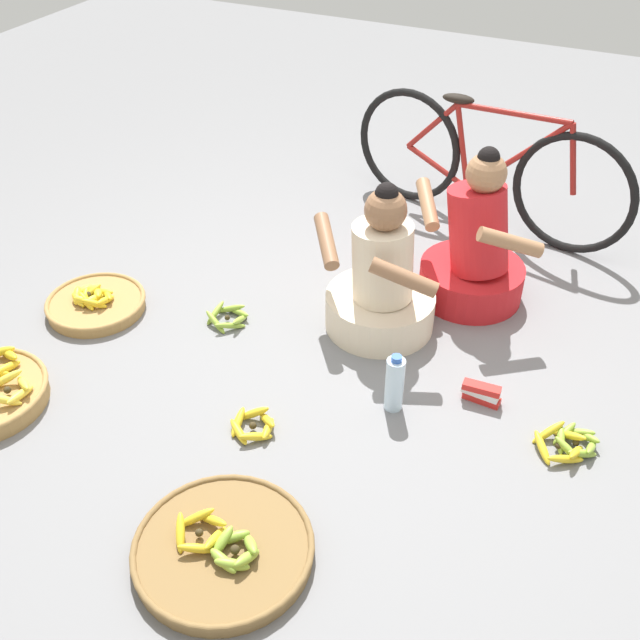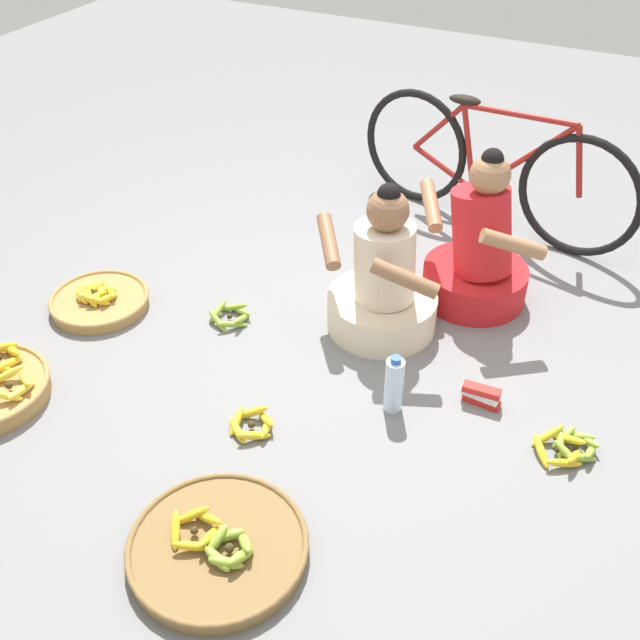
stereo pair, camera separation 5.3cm
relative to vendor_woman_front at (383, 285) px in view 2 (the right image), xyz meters
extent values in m
plane|color=slate|center=(-0.08, -0.30, -0.24)|extent=(10.00, 10.00, 0.00)
cylinder|color=beige|center=(0.00, 0.00, -0.15)|extent=(0.52, 0.52, 0.18)
cylinder|color=beige|center=(0.00, 0.00, 0.12)|extent=(0.36, 0.34, 0.38)
sphere|color=#8C6042|center=(0.00, 0.00, 0.39)|extent=(0.19, 0.19, 0.19)
sphere|color=black|center=(0.00, 0.00, 0.47)|extent=(0.10, 0.10, 0.10)
cylinder|color=#8C6042|center=(-0.26, -0.05, 0.20)|extent=(0.23, 0.29, 0.16)
cylinder|color=#8C6042|center=(0.16, -0.18, 0.20)|extent=(0.31, 0.12, 0.16)
cylinder|color=red|center=(0.33, 0.43, -0.15)|extent=(0.52, 0.52, 0.18)
cylinder|color=red|center=(0.33, 0.43, 0.15)|extent=(0.44, 0.40, 0.46)
sphere|color=#9E704C|center=(0.33, 0.43, 0.44)|extent=(0.19, 0.19, 0.19)
sphere|color=black|center=(0.33, 0.43, 0.52)|extent=(0.10, 0.10, 0.10)
cylinder|color=#9E704C|center=(0.07, 0.42, 0.23)|extent=(0.21, 0.30, 0.16)
cylinder|color=#9E704C|center=(0.52, 0.24, 0.23)|extent=(0.31, 0.19, 0.16)
torus|color=black|center=(-0.33, 1.29, 0.10)|extent=(0.68, 0.18, 0.68)
torus|color=black|center=(0.67, 1.08, 0.10)|extent=(0.68, 0.18, 0.68)
cylinder|color=maroon|center=(0.33, 1.15, 0.21)|extent=(0.55, 0.14, 0.55)
cylinder|color=maroon|center=(0.01, 1.22, 0.19)|extent=(0.15, 0.06, 0.49)
cylinder|color=maroon|center=(0.27, 1.16, 0.45)|extent=(0.65, 0.16, 0.08)
cylinder|color=maroon|center=(-0.13, 1.25, 0.02)|extent=(0.42, 0.12, 0.18)
cylinder|color=maroon|center=(-0.19, 1.26, 0.26)|extent=(0.31, 0.09, 0.35)
cylinder|color=maroon|center=(0.63, 1.09, 0.29)|extent=(0.12, 0.05, 0.38)
ellipsoid|color=black|center=(-0.05, 1.23, 0.46)|extent=(0.18, 0.08, 0.05)
ellipsoid|color=yellow|center=(-1.13, -1.19, -0.14)|extent=(0.04, 0.15, 0.06)
ellipsoid|color=yellow|center=(-1.16, -1.13, -0.14)|extent=(0.15, 0.11, 0.08)
ellipsoid|color=yellow|center=(-1.24, -1.14, -0.13)|extent=(0.13, 0.14, 0.08)
ellipsoid|color=yellow|center=(-1.16, -1.25, -0.13)|extent=(0.15, 0.11, 0.09)
sphere|color=#382D19|center=(-1.19, -1.19, -0.14)|extent=(0.03, 0.03, 0.03)
ellipsoid|color=gold|center=(-1.30, -1.09, -0.14)|extent=(0.06, 0.16, 0.06)
ellipsoid|color=gold|center=(-1.34, -1.01, -0.14)|extent=(0.16, 0.09, 0.08)
ellipsoid|color=gold|center=(-1.40, -1.02, -0.14)|extent=(0.15, 0.11, 0.08)
cylinder|color=#A87F47|center=(-1.32, -0.47, -0.21)|extent=(0.48, 0.48, 0.05)
torus|color=#A87F47|center=(-1.32, -0.47, -0.19)|extent=(0.49, 0.49, 0.02)
ellipsoid|color=gold|center=(-1.25, -0.47, -0.16)|extent=(0.04, 0.13, 0.07)
ellipsoid|color=gold|center=(-1.27, -0.43, -0.16)|extent=(0.12, 0.11, 0.06)
ellipsoid|color=gold|center=(-1.31, -0.42, -0.17)|extent=(0.13, 0.05, 0.05)
ellipsoid|color=gold|center=(-1.36, -0.45, -0.16)|extent=(0.08, 0.13, 0.07)
ellipsoid|color=gold|center=(-1.36, -0.50, -0.16)|extent=(0.09, 0.13, 0.07)
ellipsoid|color=gold|center=(-1.32, -0.53, -0.16)|extent=(0.13, 0.08, 0.08)
ellipsoid|color=gold|center=(-1.28, -0.52, -0.16)|extent=(0.13, 0.09, 0.08)
sphere|color=#382D19|center=(-1.30, -0.47, -0.16)|extent=(0.03, 0.03, 0.03)
ellipsoid|color=yellow|center=(-1.31, -0.49, -0.16)|extent=(0.06, 0.12, 0.06)
ellipsoid|color=yellow|center=(-1.32, -0.44, -0.16)|extent=(0.11, 0.11, 0.07)
ellipsoid|color=yellow|center=(-1.38, -0.43, -0.16)|extent=(0.12, 0.09, 0.06)
ellipsoid|color=yellow|center=(-1.40, -0.46, -0.16)|extent=(0.08, 0.12, 0.06)
ellipsoid|color=yellow|center=(-1.40, -0.50, -0.16)|extent=(0.09, 0.12, 0.07)
ellipsoid|color=yellow|center=(-1.38, -0.52, -0.16)|extent=(0.12, 0.08, 0.06)
ellipsoid|color=yellow|center=(-1.33, -0.52, -0.16)|extent=(0.12, 0.09, 0.07)
sphere|color=#382D19|center=(-1.35, -0.48, -0.16)|extent=(0.04, 0.04, 0.04)
cylinder|color=brown|center=(-0.01, -1.44, -0.22)|extent=(0.62, 0.62, 0.05)
torus|color=brown|center=(-0.01, -1.44, -0.19)|extent=(0.63, 0.63, 0.02)
ellipsoid|color=#8CAD38|center=(0.10, -1.47, -0.16)|extent=(0.07, 0.13, 0.08)
ellipsoid|color=#8CAD38|center=(0.09, -1.42, -0.16)|extent=(0.12, 0.12, 0.08)
ellipsoid|color=#8CAD38|center=(0.02, -1.41, -0.17)|extent=(0.12, 0.11, 0.06)
ellipsoid|color=#8CAD38|center=(0.00, -1.45, -0.16)|extent=(0.05, 0.13, 0.08)
ellipsoid|color=#8CAD38|center=(0.04, -1.51, -0.17)|extent=(0.13, 0.07, 0.06)
ellipsoid|color=#8CAD38|center=(0.07, -1.51, -0.17)|extent=(0.13, 0.08, 0.06)
sphere|color=#382D19|center=(0.05, -1.45, -0.16)|extent=(0.03, 0.03, 0.03)
ellipsoid|color=gold|center=(-0.03, -1.44, -0.16)|extent=(0.04, 0.14, 0.08)
ellipsoid|color=gold|center=(-0.08, -1.38, -0.16)|extent=(0.15, 0.06, 0.08)
ellipsoid|color=gold|center=(-0.14, -1.40, -0.16)|extent=(0.13, 0.12, 0.08)
ellipsoid|color=gold|center=(-0.15, -1.48, -0.16)|extent=(0.10, 0.14, 0.09)
ellipsoid|color=gold|center=(-0.07, -1.50, -0.17)|extent=(0.14, 0.10, 0.06)
sphere|color=#382D19|center=(-0.10, -1.44, -0.16)|extent=(0.03, 0.03, 0.03)
ellipsoid|color=gold|center=(-0.14, -0.86, -0.22)|extent=(0.07, 0.15, 0.06)
ellipsoid|color=gold|center=(-0.17, -0.82, -0.21)|extent=(0.14, 0.12, 0.08)
ellipsoid|color=gold|center=(-0.23, -0.82, -0.21)|extent=(0.14, 0.09, 0.09)
ellipsoid|color=gold|center=(-0.27, -0.88, -0.21)|extent=(0.06, 0.15, 0.08)
ellipsoid|color=gold|center=(-0.24, -0.93, -0.22)|extent=(0.14, 0.11, 0.06)
ellipsoid|color=gold|center=(-0.16, -0.92, -0.21)|extent=(0.13, 0.12, 0.07)
sphere|color=#382D19|center=(-0.21, -0.87, -0.21)|extent=(0.03, 0.03, 0.03)
ellipsoid|color=#8CAD38|center=(-0.61, -0.28, -0.21)|extent=(0.04, 0.16, 0.08)
ellipsoid|color=#8CAD38|center=(-0.66, -0.22, -0.22)|extent=(0.16, 0.08, 0.06)
ellipsoid|color=#8CAD38|center=(-0.70, -0.22, -0.21)|extent=(0.16, 0.07, 0.08)
ellipsoid|color=#8CAD38|center=(-0.75, -0.28, -0.21)|extent=(0.04, 0.16, 0.08)
ellipsoid|color=#8CAD38|center=(-0.71, -0.35, -0.21)|extent=(0.15, 0.09, 0.08)
ellipsoid|color=#8CAD38|center=(-0.63, -0.33, -0.21)|extent=(0.13, 0.13, 0.07)
sphere|color=#382D19|center=(-0.68, -0.28, -0.22)|extent=(0.03, 0.03, 0.03)
ellipsoid|color=#8CAD38|center=(1.07, -0.42, -0.21)|extent=(0.05, 0.14, 0.08)
ellipsoid|color=#8CAD38|center=(1.04, -0.36, -0.21)|extent=(0.13, 0.10, 0.07)
ellipsoid|color=#8CAD38|center=(1.01, -0.35, -0.21)|extent=(0.13, 0.03, 0.07)
ellipsoid|color=#8CAD38|center=(0.96, -0.38, -0.21)|extent=(0.09, 0.13, 0.08)
ellipsoid|color=#8CAD38|center=(0.95, -0.42, -0.21)|extent=(0.06, 0.14, 0.07)
ellipsoid|color=#8CAD38|center=(0.98, -0.46, -0.21)|extent=(0.14, 0.08, 0.07)
ellipsoid|color=#8CAD38|center=(1.04, -0.46, -0.21)|extent=(0.13, 0.10, 0.07)
sphere|color=#382D19|center=(1.01, -0.41, -0.21)|extent=(0.03, 0.03, 0.03)
ellipsoid|color=gold|center=(1.02, -0.47, -0.21)|extent=(0.06, 0.16, 0.09)
ellipsoid|color=gold|center=(0.97, -0.39, -0.20)|extent=(0.16, 0.09, 0.10)
ellipsoid|color=gold|center=(0.90, -0.41, -0.21)|extent=(0.13, 0.14, 0.09)
ellipsoid|color=gold|center=(0.89, -0.50, -0.21)|extent=(0.12, 0.15, 0.07)
ellipsoid|color=gold|center=(0.99, -0.52, -0.22)|extent=(0.15, 0.11, 0.06)
sphere|color=#382D19|center=(0.95, -0.46, -0.21)|extent=(0.03, 0.03, 0.03)
cylinder|color=silver|center=(0.26, -0.50, -0.11)|extent=(0.08, 0.08, 0.25)
cylinder|color=#2D59B7|center=(0.26, -0.50, 0.03)|extent=(0.04, 0.04, 0.02)
cube|color=red|center=(0.59, -0.31, -0.23)|extent=(0.16, 0.06, 0.03)
cube|color=white|center=(0.59, -0.30, -0.20)|extent=(0.16, 0.06, 0.03)
cube|color=red|center=(0.59, -0.31, -0.17)|extent=(0.16, 0.06, 0.03)
camera|label=1|loc=(0.97, -2.74, 1.99)|focal=42.37mm
camera|label=2|loc=(1.02, -2.72, 1.99)|focal=42.37mm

